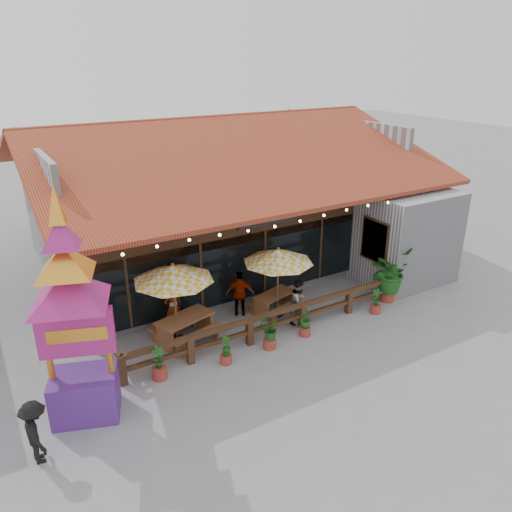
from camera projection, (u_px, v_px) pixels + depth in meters
ground at (305, 317)px, 17.18m from camera, size 100.00×100.00×0.00m
restaurant_building at (223, 208)px, 21.74m from camera, size 15.50×14.73×6.09m
patio_railing at (253, 322)px, 15.67m from camera, size 10.00×2.60×0.92m
umbrella_left at (173, 273)px, 14.98m from camera, size 2.82×2.82×2.66m
umbrella_right at (278, 256)px, 16.52m from camera, size 2.40×2.40×2.53m
picnic_table_left at (185, 325)px, 15.56m from camera, size 2.12×1.95×0.85m
picnic_table_right at (274, 300)px, 17.35m from camera, size 1.79×1.65×0.72m
thai_sign_tower at (70, 294)px, 11.32m from camera, size 3.01×3.01×6.38m
tropical_plant at (390, 272)px, 17.94m from camera, size 1.87×1.79×2.00m
diner_a at (173, 307)px, 16.02m from camera, size 0.68×0.50×1.73m
diner_b at (299, 302)px, 16.62m from camera, size 0.93×0.87×1.53m
diner_c at (240, 294)px, 17.03m from camera, size 1.03×0.84×1.64m
pedestrian at (36, 432)px, 10.87m from camera, size 0.68×1.06×1.55m
planter_a at (159, 365)px, 13.81m from camera, size 0.43×0.42×1.04m
planter_b at (226, 352)px, 14.50m from camera, size 0.35×0.35×0.86m
planter_c at (270, 333)px, 15.19m from camera, size 0.67×0.61×0.97m
planter_d at (305, 323)px, 15.94m from camera, size 0.48×0.48×0.90m
planter_e at (376, 303)px, 17.35m from camera, size 0.37×0.39×0.91m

